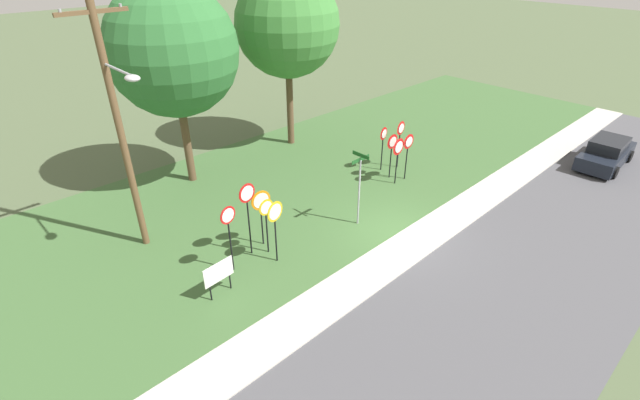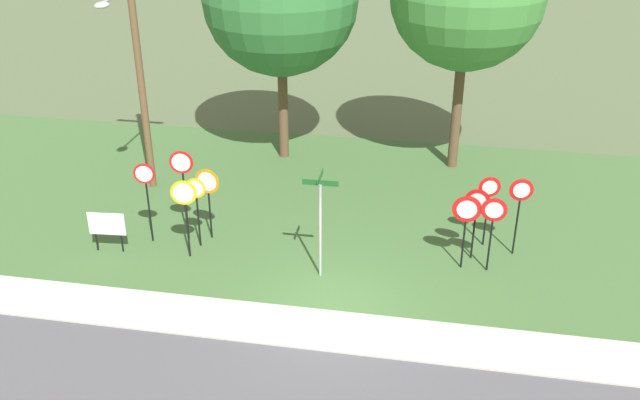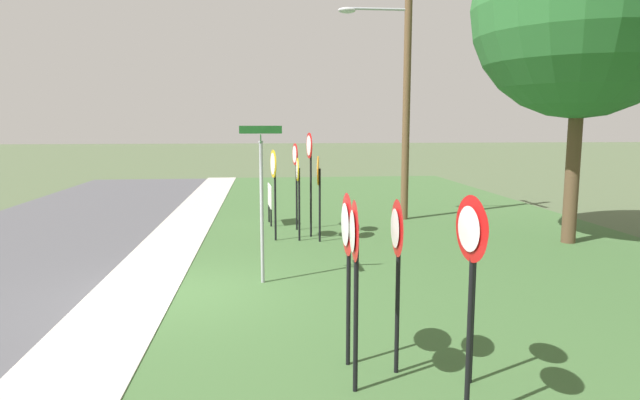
{
  "view_description": "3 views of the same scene",
  "coord_description": "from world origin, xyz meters",
  "px_view_note": "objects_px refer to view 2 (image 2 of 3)",
  "views": [
    {
      "loc": [
        -12.3,
        -8.44,
        10.01
      ],
      "look_at": [
        -1.83,
        2.51,
        1.24
      ],
      "focal_mm": 25.29,
      "sensor_mm": 36.0,
      "label": 1
    },
    {
      "loc": [
        2.3,
        -14.57,
        10.68
      ],
      "look_at": [
        -0.88,
        3.17,
        1.58
      ],
      "focal_mm": 39.28,
      "sensor_mm": 36.0,
      "label": 2
    },
    {
      "loc": [
        9.92,
        1.67,
        3.16
      ],
      "look_at": [
        0.06,
        2.68,
        1.77
      ],
      "focal_mm": 30.44,
      "sensor_mm": 36.0,
      "label": 3
    }
  ],
  "objects_px": {
    "stop_sign_near_right": "(196,198)",
    "stop_sign_far_right": "(208,189)",
    "yield_sign_far_right": "(520,199)",
    "utility_pole": "(135,46)",
    "stop_sign_far_center": "(146,186)",
    "stop_sign_near_left": "(185,202)",
    "yield_sign_near_left": "(493,218)",
    "stop_sign_far_left": "(183,176)",
    "yield_sign_near_right": "(489,196)",
    "yield_sign_far_left": "(476,208)",
    "street_name_post": "(320,217)",
    "yield_sign_center": "(466,215)",
    "notice_board": "(107,226)"
  },
  "relations": [
    {
      "from": "stop_sign_far_left",
      "to": "yield_sign_far_right",
      "type": "height_order",
      "value": "stop_sign_far_left"
    },
    {
      "from": "street_name_post",
      "to": "stop_sign_far_right",
      "type": "bearing_deg",
      "value": 157.36
    },
    {
      "from": "yield_sign_near_right",
      "to": "yield_sign_far_left",
      "type": "relative_size",
      "value": 1.01
    },
    {
      "from": "street_name_post",
      "to": "utility_pole",
      "type": "xyz_separation_m",
      "value": [
        -6.8,
        4.49,
        3.16
      ]
    },
    {
      "from": "stop_sign_near_right",
      "to": "yield_sign_far_right",
      "type": "distance_m",
      "value": 9.23
    },
    {
      "from": "stop_sign_near_right",
      "to": "yield_sign_center",
      "type": "distance_m",
      "value": 7.66
    },
    {
      "from": "yield_sign_far_left",
      "to": "utility_pole",
      "type": "xyz_separation_m",
      "value": [
        -10.94,
        2.84,
        3.35
      ]
    },
    {
      "from": "yield_sign_center",
      "to": "notice_board",
      "type": "xyz_separation_m",
      "value": [
        -10.18,
        -0.87,
        -0.85
      ]
    },
    {
      "from": "utility_pole",
      "to": "notice_board",
      "type": "height_order",
      "value": "utility_pole"
    },
    {
      "from": "stop_sign_near_right",
      "to": "stop_sign_far_right",
      "type": "distance_m",
      "value": 0.56
    },
    {
      "from": "stop_sign_near_left",
      "to": "utility_pole",
      "type": "xyz_separation_m",
      "value": [
        -2.89,
        4.19,
        3.21
      ]
    },
    {
      "from": "stop_sign_far_center",
      "to": "stop_sign_far_left",
      "type": "bearing_deg",
      "value": 9.02
    },
    {
      "from": "yield_sign_near_right",
      "to": "yield_sign_far_right",
      "type": "relative_size",
      "value": 0.93
    },
    {
      "from": "yield_sign_near_right",
      "to": "yield_sign_far_right",
      "type": "bearing_deg",
      "value": -33.03
    },
    {
      "from": "stop_sign_near_right",
      "to": "stop_sign_far_left",
      "type": "height_order",
      "value": "stop_sign_far_left"
    },
    {
      "from": "stop_sign_far_left",
      "to": "yield_sign_near_right",
      "type": "relative_size",
      "value": 1.29
    },
    {
      "from": "stop_sign_near_right",
      "to": "yield_sign_far_left",
      "type": "distance_m",
      "value": 7.98
    },
    {
      "from": "stop_sign_far_center",
      "to": "stop_sign_far_right",
      "type": "bearing_deg",
      "value": 7.61
    },
    {
      "from": "notice_board",
      "to": "yield_sign_far_right",
      "type": "bearing_deg",
      "value": 5.04
    },
    {
      "from": "stop_sign_far_right",
      "to": "yield_sign_near_left",
      "type": "bearing_deg",
      "value": 5.33
    },
    {
      "from": "yield_sign_far_right",
      "to": "street_name_post",
      "type": "bearing_deg",
      "value": -164.22
    },
    {
      "from": "stop_sign_far_right",
      "to": "yield_sign_far_right",
      "type": "distance_m",
      "value": 9.0
    },
    {
      "from": "yield_sign_center",
      "to": "street_name_post",
      "type": "relative_size",
      "value": 0.73
    },
    {
      "from": "stop_sign_far_left",
      "to": "stop_sign_far_right",
      "type": "distance_m",
      "value": 0.82
    },
    {
      "from": "stop_sign_far_left",
      "to": "stop_sign_far_right",
      "type": "height_order",
      "value": "stop_sign_far_left"
    },
    {
      "from": "yield_sign_near_left",
      "to": "yield_sign_near_right",
      "type": "distance_m",
      "value": 1.42
    },
    {
      "from": "stop_sign_far_center",
      "to": "notice_board",
      "type": "distance_m",
      "value": 1.6
    },
    {
      "from": "street_name_post",
      "to": "stop_sign_near_right",
      "type": "bearing_deg",
      "value": 165.52
    },
    {
      "from": "yield_sign_far_right",
      "to": "utility_pole",
      "type": "xyz_separation_m",
      "value": [
        -12.15,
        2.38,
        3.2
      ]
    },
    {
      "from": "stop_sign_far_left",
      "to": "yield_sign_far_right",
      "type": "xyz_separation_m",
      "value": [
        9.65,
        0.81,
        -0.3
      ]
    },
    {
      "from": "stop_sign_far_left",
      "to": "utility_pole",
      "type": "xyz_separation_m",
      "value": [
        -2.5,
        3.19,
        2.9
      ]
    },
    {
      "from": "stop_sign_far_left",
      "to": "street_name_post",
      "type": "bearing_deg",
      "value": -23.76
    },
    {
      "from": "stop_sign_near_left",
      "to": "stop_sign_far_right",
      "type": "height_order",
      "value": "stop_sign_near_left"
    },
    {
      "from": "stop_sign_far_center",
      "to": "notice_board",
      "type": "relative_size",
      "value": 2.05
    },
    {
      "from": "yield_sign_near_right",
      "to": "yield_sign_far_left",
      "type": "xyz_separation_m",
      "value": [
        -0.36,
        -0.82,
        -0.01
      ]
    },
    {
      "from": "stop_sign_far_center",
      "to": "yield_sign_far_left",
      "type": "relative_size",
      "value": 1.15
    },
    {
      "from": "yield_sign_near_right",
      "to": "yield_sign_center",
      "type": "xyz_separation_m",
      "value": [
        -0.65,
        -1.4,
        0.03
      ]
    },
    {
      "from": "stop_sign_near_left",
      "to": "street_name_post",
      "type": "bearing_deg",
      "value": -14.4
    },
    {
      "from": "street_name_post",
      "to": "yield_sign_near_right",
      "type": "bearing_deg",
      "value": 28.36
    },
    {
      "from": "stop_sign_near_right",
      "to": "stop_sign_far_left",
      "type": "distance_m",
      "value": 0.79
    },
    {
      "from": "stop_sign_far_left",
      "to": "yield_sign_far_left",
      "type": "xyz_separation_m",
      "value": [
        8.44,
        0.35,
        -0.45
      ]
    },
    {
      "from": "stop_sign_near_left",
      "to": "yield_sign_near_left",
      "type": "xyz_separation_m",
      "value": [
        8.48,
        0.75,
        -0.09
      ]
    },
    {
      "from": "stop_sign_near_left",
      "to": "stop_sign_near_right",
      "type": "relative_size",
      "value": 1.1
    },
    {
      "from": "stop_sign_near_left",
      "to": "yield_sign_near_right",
      "type": "relative_size",
      "value": 1.09
    },
    {
      "from": "stop_sign_far_center",
      "to": "yield_sign_far_right",
      "type": "relative_size",
      "value": 1.06
    },
    {
      "from": "yield_sign_far_right",
      "to": "utility_pole",
      "type": "bearing_deg",
      "value": 163.09
    },
    {
      "from": "yield_sign_far_right",
      "to": "notice_board",
      "type": "height_order",
      "value": "yield_sign_far_right"
    },
    {
      "from": "stop_sign_near_right",
      "to": "yield_sign_near_right",
      "type": "xyz_separation_m",
      "value": [
        8.31,
        1.53,
        0.07
      ]
    },
    {
      "from": "yield_sign_near_right",
      "to": "utility_pole",
      "type": "xyz_separation_m",
      "value": [
        -11.31,
        2.01,
        3.34
      ]
    },
    {
      "from": "stop_sign_far_right",
      "to": "yield_sign_near_left",
      "type": "xyz_separation_m",
      "value": [
        8.2,
        -0.42,
        0.03
      ]
    }
  ]
}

